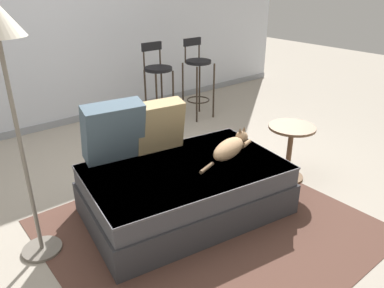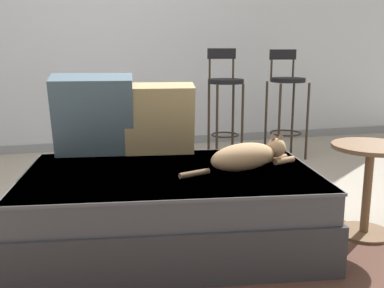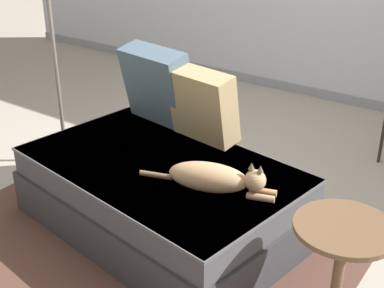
{
  "view_description": "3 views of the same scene",
  "coord_description": "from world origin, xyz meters",
  "px_view_note": "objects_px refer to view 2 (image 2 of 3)",
  "views": [
    {
      "loc": [
        -1.65,
        -2.5,
        1.85
      ],
      "look_at": [
        0.15,
        -0.3,
        0.55
      ],
      "focal_mm": 35.0,
      "sensor_mm": 36.0,
      "label": 1
    },
    {
      "loc": [
        -0.52,
        -2.72,
        1.09
      ],
      "look_at": [
        0.15,
        -0.3,
        0.55
      ],
      "focal_mm": 42.0,
      "sensor_mm": 36.0,
      "label": 2
    },
    {
      "loc": [
        1.69,
        -2.5,
        1.84
      ],
      "look_at": [
        0.15,
        -0.3,
        0.55
      ],
      "focal_mm": 50.0,
      "sensor_mm": 36.0,
      "label": 3
    }
  ],
  "objects_px": {
    "side_table": "(368,177)",
    "couch": "(171,207)",
    "throw_pillow_middle": "(159,119)",
    "bar_stool_by_doorway": "(287,96)",
    "throw_pillow_corner": "(94,115)",
    "cat": "(248,156)",
    "bar_stool_near_window": "(225,95)"
  },
  "relations": [
    {
      "from": "throw_pillow_middle",
      "to": "bar_stool_by_doorway",
      "type": "relative_size",
      "value": 0.43
    },
    {
      "from": "cat",
      "to": "side_table",
      "type": "bearing_deg",
      "value": -7.14
    },
    {
      "from": "throw_pillow_middle",
      "to": "bar_stool_by_doorway",
      "type": "bearing_deg",
      "value": 40.4
    },
    {
      "from": "bar_stool_by_doorway",
      "to": "side_table",
      "type": "bearing_deg",
      "value": -102.97
    },
    {
      "from": "throw_pillow_corner",
      "to": "bar_stool_near_window",
      "type": "distance_m",
      "value": 1.81
    },
    {
      "from": "cat",
      "to": "side_table",
      "type": "relative_size",
      "value": 1.34
    },
    {
      "from": "couch",
      "to": "side_table",
      "type": "distance_m",
      "value": 1.16
    },
    {
      "from": "bar_stool_near_window",
      "to": "side_table",
      "type": "xyz_separation_m",
      "value": [
        0.21,
        -1.9,
        -0.29
      ]
    },
    {
      "from": "cat",
      "to": "side_table",
      "type": "distance_m",
      "value": 0.74
    },
    {
      "from": "cat",
      "to": "bar_stool_by_doorway",
      "type": "height_order",
      "value": "bar_stool_by_doorway"
    },
    {
      "from": "bar_stool_by_doorway",
      "to": "side_table",
      "type": "height_order",
      "value": "bar_stool_by_doorway"
    },
    {
      "from": "bar_stool_near_window",
      "to": "bar_stool_by_doorway",
      "type": "distance_m",
      "value": 0.65
    },
    {
      "from": "side_table",
      "to": "couch",
      "type": "bearing_deg",
      "value": 171.24
    },
    {
      "from": "couch",
      "to": "throw_pillow_middle",
      "type": "xyz_separation_m",
      "value": [
        0.02,
        0.4,
        0.44
      ]
    },
    {
      "from": "couch",
      "to": "throw_pillow_middle",
      "type": "bearing_deg",
      "value": 86.95
    },
    {
      "from": "couch",
      "to": "throw_pillow_middle",
      "type": "height_order",
      "value": "throw_pillow_middle"
    },
    {
      "from": "throw_pillow_middle",
      "to": "bar_stool_near_window",
      "type": "distance_m",
      "value": 1.6
    },
    {
      "from": "throw_pillow_middle",
      "to": "cat",
      "type": "distance_m",
      "value": 0.65
    },
    {
      "from": "couch",
      "to": "throw_pillow_middle",
      "type": "relative_size",
      "value": 3.8
    },
    {
      "from": "throw_pillow_corner",
      "to": "cat",
      "type": "distance_m",
      "value": 0.98
    },
    {
      "from": "throw_pillow_middle",
      "to": "side_table",
      "type": "xyz_separation_m",
      "value": [
        1.12,
        -0.58,
        -0.3
      ]
    },
    {
      "from": "bar_stool_near_window",
      "to": "throw_pillow_corner",
      "type": "bearing_deg",
      "value": -135.9
    },
    {
      "from": "bar_stool_near_window",
      "to": "side_table",
      "type": "relative_size",
      "value": 1.98
    },
    {
      "from": "throw_pillow_middle",
      "to": "bar_stool_near_window",
      "type": "bearing_deg",
      "value": 55.58
    },
    {
      "from": "couch",
      "to": "bar_stool_by_doorway",
      "type": "relative_size",
      "value": 1.62
    },
    {
      "from": "throw_pillow_corner",
      "to": "throw_pillow_middle",
      "type": "distance_m",
      "value": 0.4
    },
    {
      "from": "throw_pillow_middle",
      "to": "throw_pillow_corner",
      "type": "bearing_deg",
      "value": 171.24
    },
    {
      "from": "couch",
      "to": "bar_stool_near_window",
      "type": "height_order",
      "value": "bar_stool_near_window"
    },
    {
      "from": "throw_pillow_corner",
      "to": "bar_stool_by_doorway",
      "type": "height_order",
      "value": "bar_stool_by_doorway"
    },
    {
      "from": "throw_pillow_middle",
      "to": "bar_stool_by_doorway",
      "type": "height_order",
      "value": "bar_stool_by_doorway"
    },
    {
      "from": "throw_pillow_corner",
      "to": "cat",
      "type": "relative_size",
      "value": 0.71
    },
    {
      "from": "bar_stool_by_doorway",
      "to": "side_table",
      "type": "xyz_separation_m",
      "value": [
        -0.44,
        -1.9,
        -0.27
      ]
    }
  ]
}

